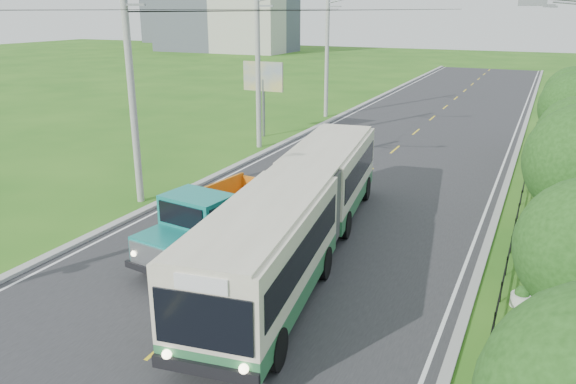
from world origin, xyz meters
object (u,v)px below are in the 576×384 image
Objects in this scene: pole_near at (132,93)px; billboard_left at (263,81)px; pole_mid at (258,68)px; planter_near at (522,298)px; planter_mid at (533,214)px; dump_truck at (214,219)px; pole_far at (327,54)px; bus at (302,206)px; tree_fifth at (576,111)px; planter_far at (540,168)px; tree_back at (573,98)px.

pole_near is 15.10m from billboard_left.
planter_near is (16.86, -15.00, -4.81)m from pole_mid.
pole_mid is at bearing 90.00° from pole_near.
billboard_left is (-18.10, 10.00, 3.58)m from planter_mid.
pole_mid is 1.92× the size of billboard_left.
billboard_left is 0.80× the size of dump_truck.
pole_far reaches higher than planter_near.
dump_truck is (6.47, -15.83, -3.62)m from pole_mid.
planter_mid is at bearing 36.29° from bus.
planter_mid is at bearing 16.52° from pole_near.
planter_mid is (-1.26, -6.14, -3.57)m from tree_fifth.
pole_near reaches higher than billboard_left.
planter_far is at bearing 37.63° from pole_near.
tree_fifth reaches higher than billboard_left.
pole_far is 14.93× the size of planter_near.
planter_mid is 0.04× the size of bus.
bus reaches higher than planter_far.
planter_far is (0.00, 16.00, 0.00)m from planter_near.
billboard_left is at bearing 135.16° from planter_near.
tree_fifth is 8.66× the size of planter_mid.
dump_truck is (-10.39, -0.83, 1.19)m from planter_near.
planter_mid is 20.99m from billboard_left.
pole_near reaches higher than planter_far.
planter_mid and planter_far have the same top height.
tree_back is (18.12, 17.14, -1.44)m from pole_near.
planter_far is 18.56m from billboard_left.
bus is (-7.57, 0.57, 1.64)m from planter_near.
bus is (9.29, -2.43, -3.17)m from pole_near.
pole_far is at bearing 82.17° from billboard_left.
tree_fifth is at bearing -35.36° from pole_far.
tree_fifth reaches higher than planter_far.
tree_back is at bearing 90.00° from tree_fifth.
planter_mid is 10.73m from bus.
pole_mid reaches higher than dump_truck.
dump_truck is at bearing -67.76° from pole_mid.
pole_near is at bearing 157.10° from dump_truck.
pole_mid reaches higher than bus.
planter_mid is 0.10× the size of dump_truck.
planter_near is 8.00m from planter_mid.
pole_mid is at bearing 119.96° from dump_truck.
tree_back is 0.33× the size of bus.
pole_far is 1.72× the size of tree_fifth.
tree_back is 1.06× the size of billboard_left.
tree_fifth reaches higher than planter_near.
pole_mid is 18.88m from planter_mid.
pole_mid is 17.56m from planter_far.
dump_truck reaches higher than planter_far.
bus is (10.53, -17.43, -1.94)m from billboard_left.
pole_mid is at bearing 177.29° from tree_fifth.
planter_mid is at bearing -95.91° from tree_back.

